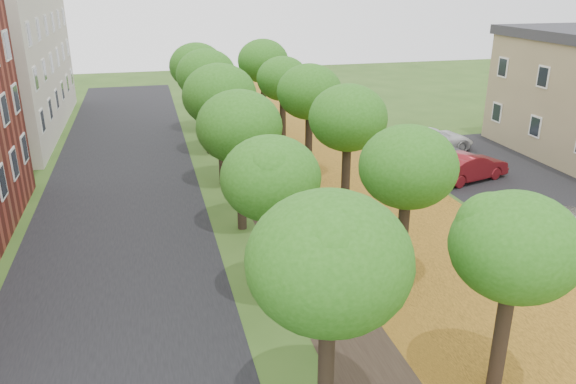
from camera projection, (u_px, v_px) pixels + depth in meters
street_asphalt at (121, 214)px, 26.50m from camera, size 8.00×70.00×0.01m
footpath at (275, 200)px, 28.22m from camera, size 3.20×70.00×0.01m
leaf_verge at (368, 191)px, 29.37m from camera, size 7.50×70.00×0.01m
parking_lot at (500, 172)px, 32.24m from camera, size 9.00×16.00×0.01m
tree_row_west at (229, 114)px, 26.12m from camera, size 3.48×33.48×6.03m
tree_row_east at (327, 109)px, 27.23m from camera, size 3.48×33.48×6.03m
bench at (358, 267)px, 20.58m from camera, size 1.03×2.05×0.93m
car_silver at (549, 214)px, 24.84m from camera, size 3.79×1.61×1.28m
car_red at (469, 167)px, 30.75m from camera, size 4.89×2.83×1.52m
car_grey at (455, 160)px, 32.09m from camera, size 4.89×2.33×1.38m
car_white at (433, 139)px, 36.18m from camera, size 5.29×2.56×1.45m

